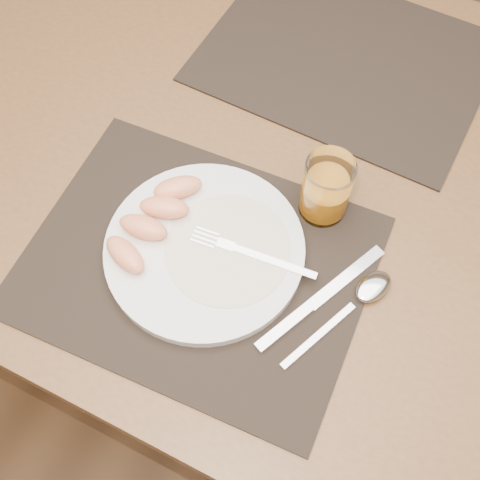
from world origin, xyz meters
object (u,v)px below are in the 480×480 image
object	(u,v)px
spoon	(365,294)
plate	(205,249)
table	(280,185)
placemat_near	(197,264)
placemat_far	(345,58)
knife	(311,306)
fork	(243,251)
juice_glass	(326,190)

from	to	relation	value
spoon	plate	bearing A→B (deg)	-170.68
table	spoon	bearing A→B (deg)	-40.75
placemat_near	placemat_far	xyz separation A→B (m)	(0.04, 0.44, 0.00)
knife	spoon	bearing A→B (deg)	38.56
plate	spoon	distance (m)	0.22
table	plate	xyz separation A→B (m)	(-0.03, -0.20, 0.10)
placemat_far	plate	world-z (taller)	plate
plate	table	bearing A→B (deg)	82.28
plate	spoon	bearing A→B (deg)	9.32
placemat_near	table	bearing A→B (deg)	82.62
fork	juice_glass	size ratio (longest dim) A/B	1.74
placemat_near	juice_glass	world-z (taller)	juice_glass
table	placemat_far	distance (m)	0.24
placemat_far	juice_glass	distance (m)	0.30
placemat_far	table	bearing A→B (deg)	-93.34
fork	spoon	bearing A→B (deg)	6.72
placemat_far	spoon	bearing A→B (deg)	-65.19
knife	juice_glass	world-z (taller)	juice_glass
placemat_far	knife	world-z (taller)	knife
placemat_far	fork	distance (m)	0.40
plate	fork	world-z (taller)	fork
placemat_near	placemat_far	world-z (taller)	same
placemat_far	plate	xyz separation A→B (m)	(-0.04, -0.42, 0.01)
table	spoon	world-z (taller)	spoon
knife	spoon	size ratio (longest dim) A/B	1.12
placemat_far	knife	bearing A→B (deg)	-74.39
placemat_near	spoon	xyz separation A→B (m)	(0.22, 0.06, 0.01)
table	juice_glass	distance (m)	0.17
placemat_far	juice_glass	xyz separation A→B (m)	(0.08, -0.28, 0.05)
plate	spoon	world-z (taller)	plate
table	juice_glass	bearing A→B (deg)	-36.01
fork	juice_glass	distance (m)	0.14
spoon	juice_glass	xyz separation A→B (m)	(-0.10, 0.10, 0.04)
fork	knife	xyz separation A→B (m)	(0.11, -0.03, -0.02)
placemat_far	spoon	world-z (taller)	spoon
placemat_near	placemat_far	distance (m)	0.44
plate	knife	distance (m)	0.16
table	placemat_near	bearing A→B (deg)	-97.38
placemat_near	fork	bearing A→B (deg)	35.52
spoon	table	bearing A→B (deg)	139.25
fork	juice_glass	xyz separation A→B (m)	(0.07, 0.12, 0.03)
table	fork	xyz separation A→B (m)	(0.02, -0.18, 0.11)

